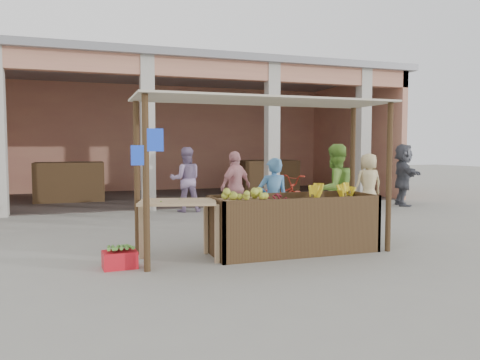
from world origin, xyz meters
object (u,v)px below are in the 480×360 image
object	(u,v)px
fruit_stall	(293,227)
red_crate	(120,259)
side_table	(178,210)
vendor_green	(335,188)
vendor_blue	(273,198)
motorcycle	(277,198)

from	to	relation	value
fruit_stall	red_crate	distance (m)	2.70
fruit_stall	side_table	world-z (taller)	side_table
red_crate	vendor_green	bearing A→B (deg)	12.00
red_crate	vendor_green	size ratio (longest dim) A/B	0.25
vendor_blue	motorcycle	bearing A→B (deg)	-112.01
side_table	vendor_green	bearing A→B (deg)	31.71
fruit_stall	vendor_green	distance (m)	1.71
red_crate	fruit_stall	bearing A→B (deg)	-0.49
red_crate	vendor_blue	size ratio (longest dim) A/B	0.29
motorcycle	side_table	bearing A→B (deg)	110.68
vendor_blue	fruit_stall	bearing A→B (deg)	95.03
red_crate	motorcycle	bearing A→B (deg)	34.61
red_crate	vendor_blue	xyz separation A→B (m)	(2.66, 0.91, 0.67)
vendor_green	side_table	bearing A→B (deg)	8.83
red_crate	motorcycle	xyz separation A→B (m)	(3.55, 2.82, 0.42)
side_table	red_crate	distance (m)	1.06
vendor_blue	motorcycle	world-z (taller)	vendor_blue
red_crate	vendor_blue	bearing A→B (deg)	15.02
red_crate	vendor_blue	world-z (taller)	vendor_blue
red_crate	motorcycle	world-z (taller)	motorcycle
fruit_stall	side_table	size ratio (longest dim) A/B	2.10
side_table	fruit_stall	bearing A→B (deg)	14.59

